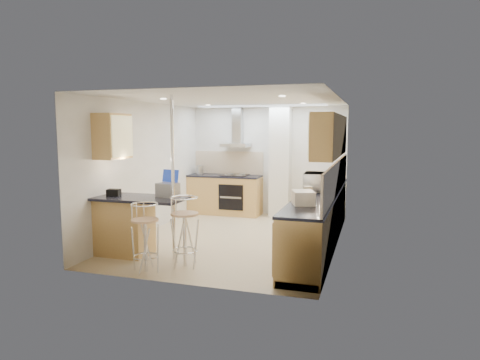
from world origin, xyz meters
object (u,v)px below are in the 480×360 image
(bar_stool_near, at_px, (145,237))
(laptop, at_px, (168,190))
(bar_stool_end, at_px, (185,231))
(bread_bin, at_px, (303,198))
(microwave, at_px, (316,182))

(bar_stool_near, bearing_deg, laptop, 115.57)
(laptop, relative_size, bar_stool_end, 0.30)
(bread_bin, bearing_deg, laptop, 163.42)
(laptop, relative_size, bar_stool_near, 0.32)
(microwave, xyz_separation_m, bread_bin, (-0.01, -1.35, -0.06))
(microwave, bearing_deg, bar_stool_end, 135.62)
(laptop, height_order, bread_bin, laptop)
(bar_stool_near, height_order, bread_bin, bread_bin)
(microwave, xyz_separation_m, laptop, (-2.12, -1.42, -0.03))
(microwave, relative_size, bread_bin, 1.56)
(microwave, relative_size, laptop, 1.84)
(laptop, distance_m, bar_stool_near, 0.99)
(laptop, bearing_deg, bread_bin, 12.59)
(bar_stool_near, distance_m, bar_stool_end, 0.57)
(laptop, bearing_deg, bar_stool_end, -31.05)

